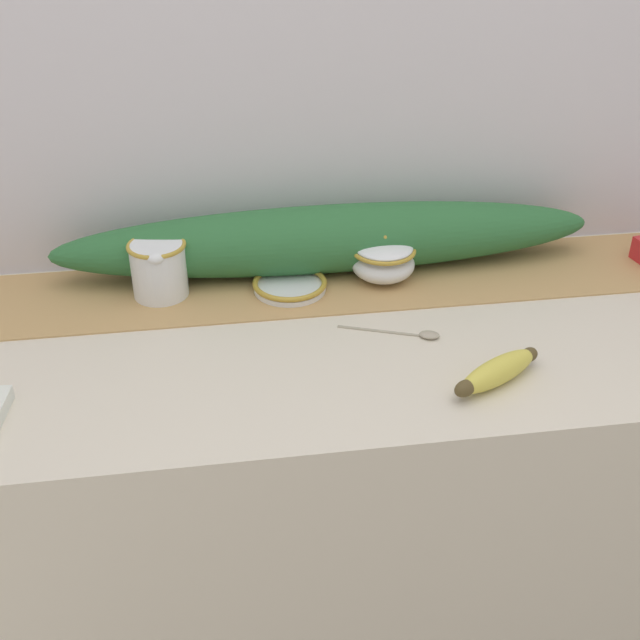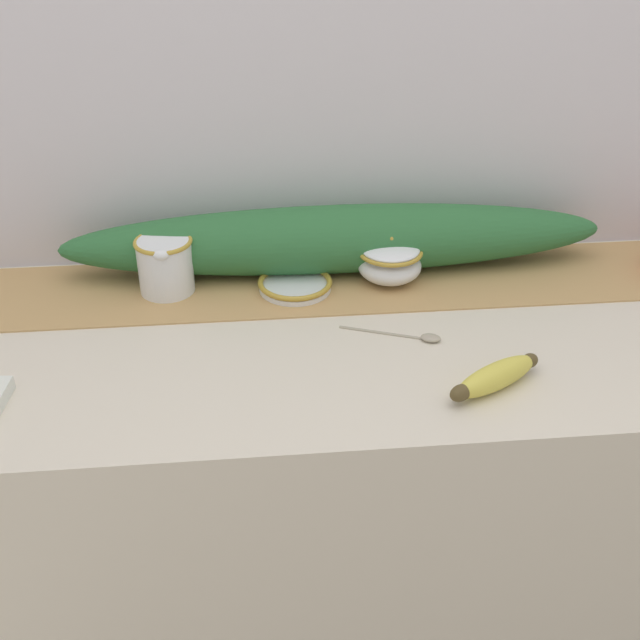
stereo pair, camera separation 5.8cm
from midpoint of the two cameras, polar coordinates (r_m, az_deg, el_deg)
countertop at (r=1.65m, az=0.72°, el=-14.52°), size 1.50×0.61×0.92m
back_wall at (r=1.54m, az=-1.09°, el=14.49°), size 2.30×0.04×2.40m
table_runner at (r=1.51m, az=-0.23°, el=2.66°), size 1.38×0.24×0.00m
cream_pitcher at (r=1.48m, az=-12.51°, el=3.69°), size 0.11×0.12×0.11m
sugar_bowl at (r=1.51m, az=3.41°, el=4.33°), size 0.12×0.12×0.10m
small_dish at (r=1.48m, az=-3.29°, el=2.49°), size 0.14×0.14×0.02m
banana at (r=1.25m, az=11.21°, el=-3.63°), size 0.17×0.12×0.04m
spoon at (r=1.35m, az=5.92°, el=-1.03°), size 0.17×0.08×0.01m
poinsettia_garland at (r=1.53m, az=-0.55°, el=5.79°), size 1.03×0.14×0.13m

